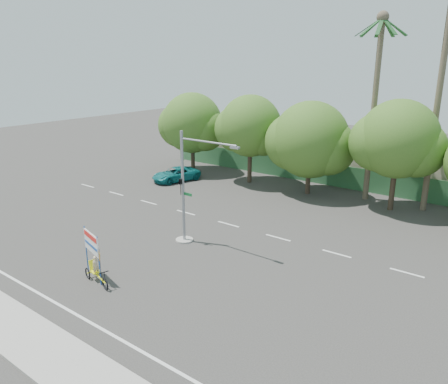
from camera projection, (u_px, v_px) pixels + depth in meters
The scene contains 14 objects.
ground at pixel (169, 276), 23.18m from camera, with size 120.00×120.00×0.00m, color #33302D.
sidewalk_near at pixel (37, 345), 17.45m from camera, with size 50.00×2.40×0.12m, color gray.
fence at pixel (336, 176), 39.26m from camera, with size 38.00×0.08×2.00m, color #336B3D.
building_left at pixel (268, 145), 48.19m from camera, with size 12.00×8.00×4.00m, color beige.
building_right at pixel (445, 170), 37.82m from camera, with size 14.00×8.00×3.60m, color beige.
tree_far_left at pixel (192, 125), 43.65m from camera, with size 7.14×6.00×7.96m.
tree_left at pixel (250, 128), 39.50m from camera, with size 6.66×5.60×8.07m.
tree_center at pixel (310, 142), 36.20m from camera, with size 7.62×6.40×7.85m.
tree_right at pixel (397, 142), 31.92m from camera, with size 6.90×5.80×8.36m.
palm_tall at pixel (443, 68), 30.36m from camera, with size 3.73×3.79×17.45m.
palm_short at pixel (376, 89), 33.43m from camera, with size 3.73×3.79×14.45m.
traffic_signal at pixel (187, 198), 26.64m from camera, with size 4.72×1.10×7.00m.
trike_billboard at pixel (95, 261), 22.40m from camera, with size 2.66×1.06×2.70m.
pickup_truck at pixel (176, 174), 41.17m from camera, with size 2.12×4.61×1.28m, color #106F71.
Camera 1 is at (15.00, -14.84, 10.99)m, focal length 35.00 mm.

